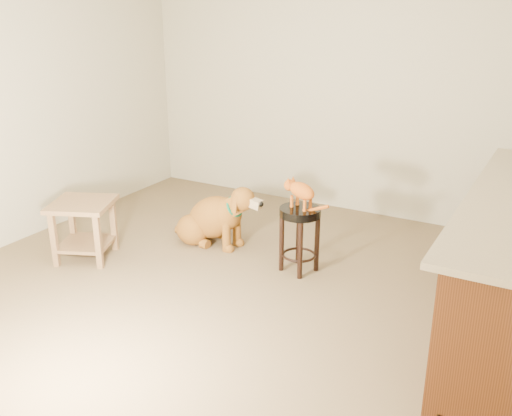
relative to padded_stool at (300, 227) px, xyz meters
The scene contains 7 objects.
floor 0.63m from the padded_stool, 127.47° to the right, with size 4.50×4.00×0.01m, color brown.
room_shell 1.38m from the padded_stool, 127.47° to the right, with size 4.54×4.04×2.62m.
padded_stool is the anchor object (origin of this frame).
wood_stool 1.53m from the padded_stool, 12.77° to the left, with size 0.47×0.47×0.79m.
side_table 1.84m from the padded_stool, 158.41° to the right, with size 0.65×0.65×0.51m.
golden_retriever 0.94m from the padded_stool, behind, with size 1.01×0.51×0.64m.
tabby_kitten 0.30m from the padded_stool, 157.40° to the left, with size 0.42×0.19×0.26m.
Camera 1 is at (2.09, -3.50, 2.11)m, focal length 40.00 mm.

